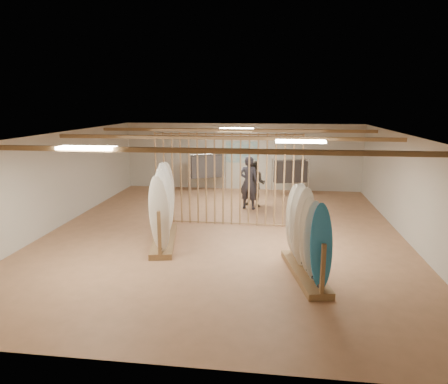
# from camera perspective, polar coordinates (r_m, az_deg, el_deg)

# --- Properties ---
(floor) EXTENTS (12.00, 12.00, 0.00)m
(floor) POSITION_cam_1_polar(r_m,az_deg,el_deg) (11.55, 0.00, -5.82)
(floor) COLOR #AB7752
(floor) RESTS_ON ground
(ceiling) EXTENTS (12.00, 12.00, 0.00)m
(ceiling) POSITION_cam_1_polar(r_m,az_deg,el_deg) (10.98, 0.00, 8.17)
(ceiling) COLOR gray
(ceiling) RESTS_ON ground
(wall_back) EXTENTS (12.00, 0.00, 12.00)m
(wall_back) POSITION_cam_1_polar(r_m,az_deg,el_deg) (17.07, 2.59, 5.06)
(wall_back) COLOR beige
(wall_back) RESTS_ON ground
(wall_front) EXTENTS (12.00, 0.00, 12.00)m
(wall_front) POSITION_cam_1_polar(r_m,az_deg,el_deg) (5.54, -8.12, -11.61)
(wall_front) COLOR beige
(wall_front) RESTS_ON ground
(wall_left) EXTENTS (0.00, 12.00, 12.00)m
(wall_left) POSITION_cam_1_polar(r_m,az_deg,el_deg) (12.81, -22.79, 1.50)
(wall_left) COLOR beige
(wall_left) RESTS_ON ground
(wall_right) EXTENTS (0.00, 12.00, 12.00)m
(wall_right) POSITION_cam_1_polar(r_m,az_deg,el_deg) (11.66, 25.17, 0.27)
(wall_right) COLOR beige
(wall_right) RESTS_ON ground
(ceiling_slats) EXTENTS (9.50, 6.12, 0.10)m
(ceiling_slats) POSITION_cam_1_polar(r_m,az_deg,el_deg) (10.99, 0.00, 7.76)
(ceiling_slats) COLOR olive
(ceiling_slats) RESTS_ON ground
(light_panels) EXTENTS (1.20, 0.35, 0.06)m
(light_panels) POSITION_cam_1_polar(r_m,az_deg,el_deg) (10.99, 0.00, 7.86)
(light_panels) COLOR white
(light_panels) RESTS_ON ground
(bamboo_partition) EXTENTS (4.45, 0.05, 2.78)m
(bamboo_partition) POSITION_cam_1_polar(r_m,az_deg,el_deg) (11.96, 0.49, 1.77)
(bamboo_partition) COLOR #A27B4F
(bamboo_partition) RESTS_ON ground
(poster) EXTENTS (1.40, 0.03, 0.90)m
(poster) POSITION_cam_1_polar(r_m,az_deg,el_deg) (17.02, 2.59, 5.72)
(poster) COLOR teal
(poster) RESTS_ON ground
(rack_left) EXTENTS (1.03, 2.55, 2.01)m
(rack_left) POSITION_cam_1_polar(r_m,az_deg,el_deg) (10.65, -8.65, -3.69)
(rack_left) COLOR olive
(rack_left) RESTS_ON floor
(rack_right) EXTENTS (0.99, 2.37, 1.87)m
(rack_right) POSITION_cam_1_polar(r_m,az_deg,el_deg) (8.77, 11.64, -7.77)
(rack_right) COLOR olive
(rack_right) RESTS_ON floor
(clothing_rack_a) EXTENTS (1.43, 0.92, 1.61)m
(clothing_rack_a) POSITION_cam_1_polar(r_m,az_deg,el_deg) (16.71, -2.46, 3.68)
(clothing_rack_a) COLOR silver
(clothing_rack_a) RESTS_ON floor
(clothing_rack_b) EXTENTS (1.34, 0.72, 1.49)m
(clothing_rack_b) POSITION_cam_1_polar(r_m,az_deg,el_deg) (16.07, 9.48, 2.88)
(clothing_rack_b) COLOR silver
(clothing_rack_b) RESTS_ON floor
(shopper_a) EXTENTS (0.88, 0.70, 2.12)m
(shopper_a) POSITION_cam_1_polar(r_m,az_deg,el_deg) (13.88, 3.56, 1.85)
(shopper_a) COLOR #2C2B34
(shopper_a) RESTS_ON floor
(shopper_b) EXTENTS (1.07, 0.92, 1.90)m
(shopper_b) POSITION_cam_1_polar(r_m,az_deg,el_deg) (14.19, 4.37, 1.62)
(shopper_b) COLOR #39332C
(shopper_b) RESTS_ON floor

